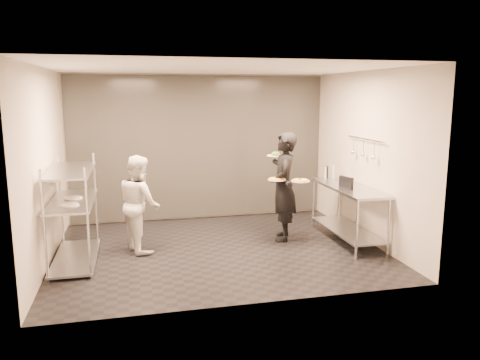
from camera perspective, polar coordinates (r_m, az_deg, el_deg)
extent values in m
cube|color=black|center=(7.48, -2.56, -8.46)|extent=(5.00, 4.00, 0.00)
cube|color=white|center=(7.09, -2.75, 13.48)|extent=(5.00, 4.00, 0.00)
cube|color=beige|center=(9.11, -4.96, 3.96)|extent=(5.00, 0.00, 2.80)
cube|color=beige|center=(5.23, 1.37, -0.83)|extent=(5.00, 0.00, 2.80)
cube|color=beige|center=(7.14, -22.79, 1.39)|extent=(0.00, 4.00, 2.80)
cube|color=beige|center=(7.99, 15.28, 2.72)|extent=(0.00, 4.00, 2.80)
cube|color=silver|center=(9.08, -4.93, 3.94)|extent=(4.90, 0.04, 2.74)
cylinder|color=silver|center=(6.51, -22.79, -5.27)|extent=(0.04, 0.04, 1.50)
cylinder|color=silver|center=(7.99, -21.01, -2.35)|extent=(0.04, 0.04, 1.50)
cylinder|color=silver|center=(6.44, -18.03, -5.13)|extent=(0.04, 0.04, 1.50)
cylinder|color=silver|center=(7.93, -17.14, -2.20)|extent=(0.04, 0.04, 1.50)
cube|color=#A1A5AA|center=(7.40, -19.35, -8.86)|extent=(0.60, 1.60, 0.03)
cube|color=#A1A5AA|center=(7.18, -19.76, -2.43)|extent=(0.60, 1.60, 0.03)
cube|color=#A1A5AA|center=(7.10, -19.98, 1.12)|extent=(0.60, 1.60, 0.03)
cylinder|color=white|center=(6.83, -20.09, -2.86)|extent=(0.26, 0.26, 0.01)
cylinder|color=white|center=(7.27, -19.68, -2.06)|extent=(0.26, 0.26, 0.01)
cylinder|color=silver|center=(7.17, 14.08, -5.85)|extent=(0.04, 0.04, 0.90)
cylinder|color=silver|center=(8.68, 8.91, -2.82)|extent=(0.04, 0.04, 0.90)
cylinder|color=silver|center=(7.42, 17.67, -5.49)|extent=(0.04, 0.04, 0.90)
cylinder|color=silver|center=(8.89, 12.03, -2.62)|extent=(0.04, 0.04, 0.90)
cube|color=#A1A5AA|center=(8.09, 12.86, -5.91)|extent=(0.57, 1.71, 0.03)
cube|color=#A1A5AA|center=(7.92, 13.07, -0.91)|extent=(0.60, 1.80, 0.04)
cylinder|color=silver|center=(7.93, 15.01, 4.86)|extent=(0.02, 1.20, 0.02)
cylinder|color=silver|center=(7.63, 16.06, 3.62)|extent=(0.01, 0.01, 0.22)
sphere|color=silver|center=(7.64, 16.01, 2.65)|extent=(0.07, 0.07, 0.07)
cylinder|color=silver|center=(7.93, 14.83, 3.93)|extent=(0.01, 0.01, 0.22)
sphere|color=silver|center=(7.95, 14.79, 2.99)|extent=(0.07, 0.07, 0.07)
cylinder|color=silver|center=(8.24, 13.70, 4.21)|extent=(0.01, 0.01, 0.22)
sphere|color=silver|center=(8.26, 13.66, 3.31)|extent=(0.07, 0.07, 0.07)
imported|color=black|center=(7.81, 5.34, -0.83)|extent=(0.61, 0.76, 1.80)
imported|color=silver|center=(7.43, -12.15, -2.79)|extent=(0.77, 0.87, 1.50)
cylinder|color=white|center=(7.59, 4.51, 0.04)|extent=(0.29, 0.29, 0.01)
cylinder|color=#C98E48|center=(7.58, 4.51, 0.13)|extent=(0.25, 0.25, 0.02)
cylinder|color=#C06219|center=(7.58, 4.51, 0.20)|extent=(0.23, 0.23, 0.01)
sphere|color=#195613|center=(7.58, 4.51, 0.26)|extent=(0.04, 0.04, 0.04)
cylinder|color=white|center=(7.62, 7.36, -0.13)|extent=(0.30, 0.30, 0.01)
cylinder|color=#C98E48|center=(7.61, 7.36, -0.04)|extent=(0.26, 0.26, 0.02)
cylinder|color=#C06219|center=(7.61, 7.37, 0.04)|extent=(0.23, 0.23, 0.01)
sphere|color=#195613|center=(7.61, 7.37, 0.10)|extent=(0.04, 0.04, 0.04)
cylinder|color=white|center=(7.99, 4.36, 2.98)|extent=(0.30, 0.30, 0.01)
ellipsoid|color=#2D5D17|center=(7.98, 4.36, 3.23)|extent=(0.13, 0.13, 0.07)
cube|color=black|center=(7.71, 12.81, -0.31)|extent=(0.14, 0.27, 0.20)
cylinder|color=gray|center=(8.59, 10.45, 0.92)|extent=(0.06, 0.06, 0.21)
cylinder|color=gray|center=(8.65, 11.37, 1.00)|extent=(0.07, 0.07, 0.23)
cylinder|color=black|center=(8.60, 10.50, 0.95)|extent=(0.06, 0.06, 0.22)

